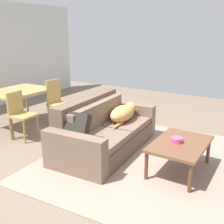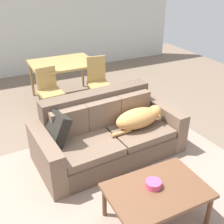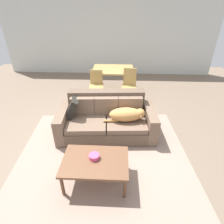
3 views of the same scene
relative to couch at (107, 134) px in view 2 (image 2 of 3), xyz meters
The scene contains 11 objects.
ground_plane 0.39m from the couch, behind, with size 10.00×10.00×0.00m, color #776452.
back_partition 4.14m from the couch, 92.99° to the left, with size 8.00×0.12×2.70m, color silver.
area_rug 1.02m from the couch, 89.71° to the right, with size 3.21×3.29×0.01m, color gray.
couch is the anchor object (origin of this frame).
dog_on_left_cushion 0.52m from the couch, 18.54° to the right, with size 0.85×0.38×0.28m.
throw_pillow_by_left_arm 0.79m from the couch, behind, with size 0.14×0.44×0.44m, color #282520.
coffee_table 1.37m from the couch, 93.08° to the right, with size 1.03×0.70×0.45m.
bowl_on_coffee_table 1.33m from the couch, 94.03° to the right, with size 0.17×0.17×0.07m, color #EA4C7F.
dining_table 2.16m from the couch, 88.89° to the left, with size 1.23×0.96×0.78m.
dining_chair_near_left 1.63m from the couch, 104.59° to the left, with size 0.43×0.43×0.89m.
dining_chair_near_right 1.63m from the couch, 70.74° to the left, with size 0.45×0.45×0.97m.
Camera 2 is at (-1.24, -3.10, 2.48)m, focal length 44.74 mm.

